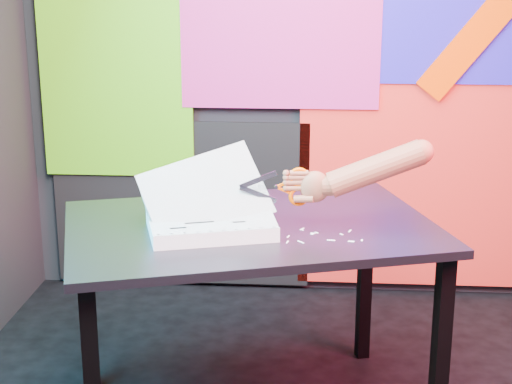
{
  "coord_description": "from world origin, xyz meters",
  "views": [
    {
      "loc": [
        -0.09,
        -2.31,
        1.59
      ],
      "look_at": [
        -0.28,
        0.23,
        0.87
      ],
      "focal_mm": 55.0,
      "sensor_mm": 36.0,
      "label": 1
    }
  ],
  "objects": [
    {
      "name": "backdrop",
      "position": [
        0.06,
        1.46,
        0.96
      ],
      "size": [
        2.88,
        0.05,
        2.08
      ],
      "color": "red",
      "rests_on": "ground"
    },
    {
      "name": "work_table",
      "position": [
        -0.3,
        0.25,
        0.66
      ],
      "size": [
        1.44,
        1.16,
        0.75
      ],
      "rotation": [
        0.0,
        0.0,
        0.3
      ],
      "color": "black",
      "rests_on": "ground"
    },
    {
      "name": "hand_forearm",
      "position": [
        0.09,
        0.23,
        0.95
      ],
      "size": [
        0.48,
        0.12,
        0.21
      ],
      "rotation": [
        0.0,
        0.0,
        0.09
      ],
      "color": "brown",
      "rests_on": "work_table"
    },
    {
      "name": "room",
      "position": [
        0.0,
        0.0,
        1.35
      ],
      "size": [
        3.01,
        3.01,
        2.71
      ],
      "color": "black",
      "rests_on": "ground"
    },
    {
      "name": "printout_stack",
      "position": [
        -0.42,
        0.16,
        0.78
      ],
      "size": [
        0.5,
        0.4,
        0.3
      ],
      "rotation": [
        0.0,
        0.0,
        0.28
      ],
      "color": "white",
      "rests_on": "work_table"
    },
    {
      "name": "paper_clippings",
      "position": [
        -0.05,
        0.14,
        0.75
      ],
      "size": [
        0.25,
        0.16,
        0.0
      ],
      "color": "white",
      "rests_on": "work_table"
    },
    {
      "name": "scissors",
      "position": [
        -0.15,
        0.21,
        0.9
      ],
      "size": [
        0.23,
        0.03,
        0.13
      ],
      "rotation": [
        0.0,
        0.0,
        0.09
      ],
      "color": "#9495AA",
      "rests_on": "printout_stack"
    }
  ]
}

